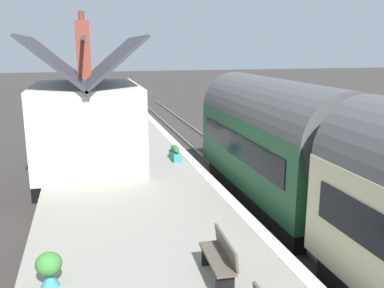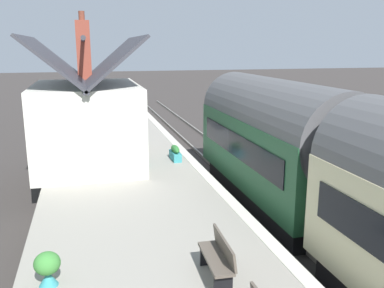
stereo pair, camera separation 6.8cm
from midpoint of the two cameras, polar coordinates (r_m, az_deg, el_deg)
ground_plane at (r=16.47m, az=5.17°, el=-5.80°), size 160.00×160.00×0.00m
platform at (r=15.52m, az=-8.65°, el=-5.54°), size 32.00×5.85×0.81m
platform_edge_coping at (r=15.87m, az=1.21°, el=-3.39°), size 32.00×0.36×0.02m
rail_near at (r=17.04m, az=10.34°, el=-5.06°), size 52.00×0.08×0.14m
rail_far at (r=16.50m, az=5.77°, el=-5.51°), size 52.00×0.08×0.14m
station_building at (r=16.80m, az=-14.01°, el=3.15°), size 5.96×4.20×5.94m
bench_by_lamp at (r=25.10m, az=-8.94°, el=3.74°), size 1.40×0.44×0.88m
bench_near_building at (r=22.63m, az=-8.34°, el=2.73°), size 1.40×0.44×0.88m
bench_platform_end at (r=8.57m, az=3.90°, el=-15.20°), size 1.42×0.49×0.88m
planter_edge_near at (r=17.07m, az=-2.20°, el=-1.24°), size 1.04×0.32×0.59m
planter_by_door at (r=8.82m, az=-19.04°, el=-15.76°), size 0.51×0.51×0.69m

